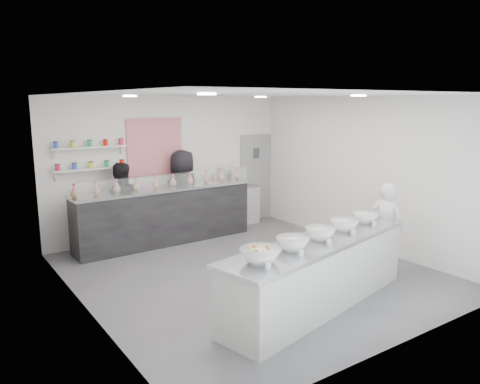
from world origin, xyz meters
name	(u,v)px	position (x,y,z in m)	size (l,w,h in m)	color
floor	(250,272)	(0.00, 0.00, 0.00)	(6.00, 6.00, 0.00)	#515156
ceiling	(251,94)	(0.00, 0.00, 3.00)	(6.00, 6.00, 0.00)	white
back_wall	(170,166)	(0.00, 3.00, 1.50)	(5.50, 5.50, 0.00)	white
left_wall	(83,207)	(-2.75, 0.00, 1.50)	(6.00, 6.00, 0.00)	white
right_wall	(362,173)	(2.75, 0.00, 1.50)	(6.00, 6.00, 0.00)	white
back_door	(256,177)	(2.30, 2.97, 1.05)	(0.88, 0.04, 2.10)	gray
pattern_panel	(155,147)	(-0.35, 2.98, 1.95)	(1.25, 0.03, 1.20)	red
jar_shelf_lower	(91,169)	(-1.75, 2.90, 1.60)	(1.45, 0.22, 0.04)	silver
jar_shelf_upper	(90,147)	(-1.75, 2.90, 2.02)	(1.45, 0.22, 0.04)	silver
preserve_jars	(90,155)	(-1.75, 2.88, 1.88)	(1.45, 0.10, 0.56)	red
downlight_0	(207,94)	(-1.40, -1.00, 2.98)	(0.24, 0.24, 0.02)	white
downlight_1	(358,96)	(1.40, -1.00, 2.98)	(0.24, 0.24, 0.02)	white
downlight_2	(130,96)	(-1.40, 1.60, 2.98)	(0.24, 0.24, 0.02)	white
downlight_3	(260,97)	(1.40, 1.60, 2.98)	(0.24, 0.24, 0.02)	white
prep_counter	(319,273)	(0.04, -1.63, 0.49)	(3.60, 0.82, 0.98)	#AFAFAA
back_bar	(165,215)	(-0.44, 2.39, 0.59)	(3.78, 0.69, 1.17)	black
sneeze_guard	(172,182)	(-0.43, 2.06, 1.33)	(3.73, 0.02, 0.32)	white
espresso_ledge	(235,206)	(1.55, 2.78, 0.46)	(1.23, 0.39, 0.91)	#AFAFAA
espresso_machine	(231,178)	(1.44, 2.78, 1.13)	(0.57, 0.39, 0.43)	#93969E
cup_stacks	(216,182)	(1.04, 2.78, 1.09)	(0.24, 0.24, 0.36)	tan
prep_bowls	(320,234)	(0.04, -1.63, 1.07)	(3.04, 0.54, 0.18)	white
label_cards	(342,248)	(-0.08, -2.16, 1.02)	(2.66, 0.04, 0.07)	white
cookie_bags	(164,181)	(-0.44, 2.39, 1.30)	(3.74, 0.14, 0.26)	#C95970
woman_prep	(386,227)	(1.98, -1.23, 0.78)	(0.57, 0.37, 1.55)	silver
staff_left	(121,205)	(-1.28, 2.64, 0.86)	(0.83, 0.65, 1.71)	black
staff_right	(183,193)	(0.11, 2.64, 0.94)	(0.92, 0.60, 1.89)	black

